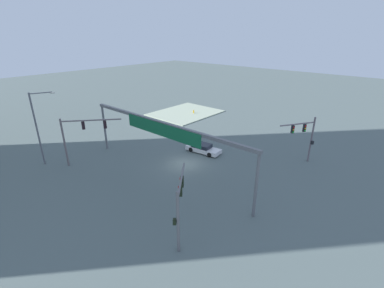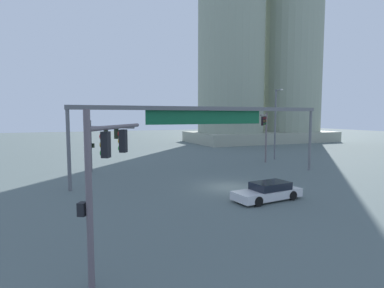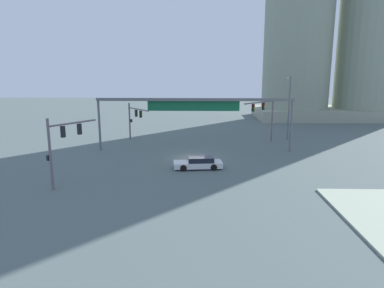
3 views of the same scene
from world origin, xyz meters
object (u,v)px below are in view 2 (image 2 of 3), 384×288
object	(u,v)px
traffic_signal_near_corner	(265,127)
traffic_signal_cross_street	(101,138)
sedan_car_approaching	(268,192)
traffic_signal_opposite_side	(103,166)
streetlamp_curved_arm	(276,119)

from	to	relation	value
traffic_signal_near_corner	traffic_signal_cross_street	size ratio (longest dim) A/B	1.16
sedan_car_approaching	traffic_signal_cross_street	bearing A→B (deg)	-63.51
traffic_signal_cross_street	sedan_car_approaching	world-z (taller)	traffic_signal_cross_street
traffic_signal_near_corner	traffic_signal_opposite_side	bearing A→B (deg)	-7.04
traffic_signal_cross_street	streetlamp_curved_arm	bearing A→B (deg)	55.67
traffic_signal_cross_street	sedan_car_approaching	xyz separation A→B (m)	(9.22, -14.29, -2.92)
sedan_car_approaching	streetlamp_curved_arm	bearing A→B (deg)	-135.25
streetlamp_curved_arm	sedan_car_approaching	size ratio (longest dim) A/B	1.80
traffic_signal_near_corner	traffic_signal_cross_street	xyz separation A→B (m)	(-18.00, 1.64, -0.86)
traffic_signal_opposite_side	sedan_car_approaching	distance (m)	13.15
traffic_signal_opposite_side	sedan_car_approaching	xyz separation A→B (m)	(11.37, 5.72, -3.32)
traffic_signal_opposite_side	sedan_car_approaching	size ratio (longest dim) A/B	1.18
traffic_signal_near_corner	sedan_car_approaching	xyz separation A→B (m)	(-8.78, -12.65, -3.78)
streetlamp_curved_arm	traffic_signal_cross_street	bearing A→B (deg)	-65.03
traffic_signal_near_corner	streetlamp_curved_arm	size ratio (longest dim) A/B	0.67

